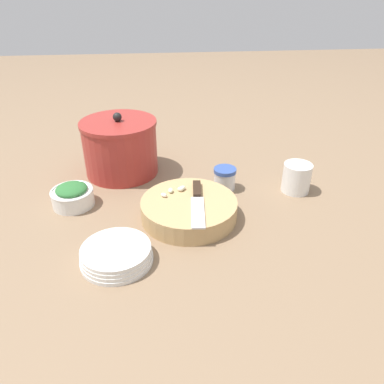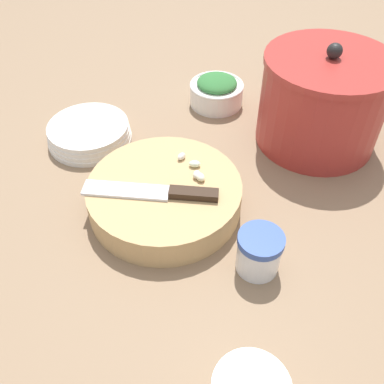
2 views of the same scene
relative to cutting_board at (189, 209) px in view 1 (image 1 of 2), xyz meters
The scene contains 9 objects.
ground_plane 0.04m from the cutting_board, 70.48° to the left, with size 5.00×5.00×0.00m, color #7F664C.
cutting_board is the anchor object (origin of this frame).
chef_knife 0.04m from the cutting_board, 18.41° to the right, with size 0.05×0.23×0.01m.
garlic_cloves 0.07m from the cutting_board, 124.83° to the left, with size 0.08×0.06×0.01m.
herb_bowl 0.34m from the cutting_board, 163.13° to the left, with size 0.12×0.12×0.07m.
spice_jar 0.20m from the cutting_board, 49.65° to the left, with size 0.07×0.07×0.07m.
coffee_mug 0.36m from the cutting_board, 18.66° to the left, with size 0.09×0.12×0.09m.
plate_stack 0.25m from the cutting_board, 138.50° to the right, with size 0.17×0.17×0.04m.
stock_pot 0.36m from the cutting_board, 123.53° to the left, with size 0.25×0.25×0.21m.
Camera 1 is at (-0.09, -0.89, 0.59)m, focal length 35.00 mm.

